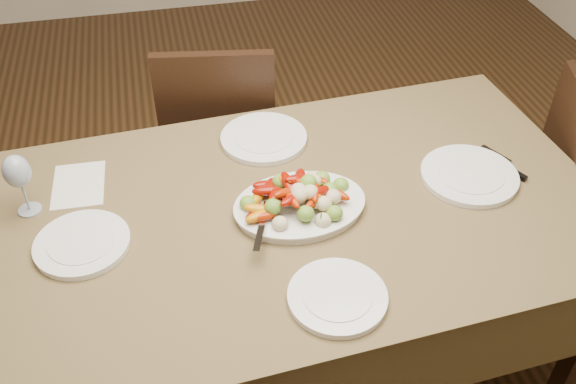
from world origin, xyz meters
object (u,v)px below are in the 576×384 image
(dining_table, at_px, (288,295))
(wine_glass, at_px, (21,183))
(serving_platter, at_px, (300,207))
(plate_near, at_px, (337,297))
(plate_far, at_px, (264,138))
(plate_right, at_px, (469,176))
(chair_far, at_px, (222,136))
(plate_left, at_px, (82,244))

(dining_table, height_order, wine_glass, wine_glass)
(serving_platter, distance_m, plate_near, 0.34)
(dining_table, bearing_deg, plate_far, 90.69)
(plate_right, xyz_separation_m, wine_glass, (-1.29, 0.14, 0.09))
(plate_near, bearing_deg, wine_glass, 146.46)
(chair_far, xyz_separation_m, serving_platter, (0.13, -0.81, 0.30))
(dining_table, distance_m, plate_far, 0.52)
(serving_platter, bearing_deg, plate_right, 3.32)
(plate_left, distance_m, wine_glass, 0.25)
(plate_near, height_order, wine_glass, wine_glass)
(plate_far, bearing_deg, plate_near, -86.00)
(plate_left, relative_size, plate_right, 0.87)
(serving_platter, bearing_deg, plate_left, -178.87)
(plate_left, xyz_separation_m, plate_far, (0.57, 0.37, 0.00))
(plate_near, bearing_deg, plate_far, 94.00)
(dining_table, height_order, chair_far, chair_far)
(plate_right, bearing_deg, plate_near, -144.59)
(serving_platter, relative_size, wine_glass, 1.80)
(dining_table, distance_m, serving_platter, 0.39)
(dining_table, relative_size, plate_right, 6.29)
(plate_left, bearing_deg, serving_platter, 1.13)
(chair_far, height_order, wine_glass, wine_glass)
(plate_far, bearing_deg, plate_right, -29.75)
(chair_far, bearing_deg, plate_right, 139.72)
(plate_near, xyz_separation_m, wine_glass, (-0.77, 0.51, 0.09))
(chair_far, height_order, plate_far, chair_far)
(chair_far, relative_size, plate_right, 3.25)
(dining_table, xyz_separation_m, plate_near, (0.04, -0.36, 0.39))
(dining_table, bearing_deg, plate_right, 1.54)
(serving_platter, height_order, plate_far, serving_platter)
(chair_far, bearing_deg, dining_table, 106.23)
(wine_glass, bearing_deg, plate_right, -6.08)
(dining_table, height_order, plate_far, plate_far)
(chair_far, bearing_deg, plate_far, 110.84)
(plate_left, relative_size, plate_far, 0.91)
(chair_far, relative_size, wine_glass, 4.64)
(dining_table, distance_m, plate_left, 0.69)
(serving_platter, xyz_separation_m, plate_right, (0.54, 0.03, -0.00))
(plate_right, distance_m, plate_far, 0.66)
(serving_platter, bearing_deg, plate_far, 95.52)
(plate_far, xyz_separation_m, plate_near, (0.05, -0.70, 0.00))
(serving_platter, distance_m, wine_glass, 0.78)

